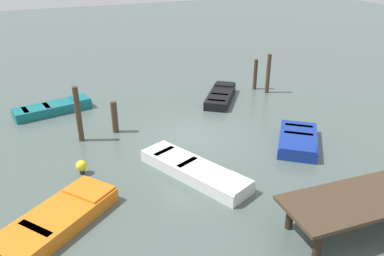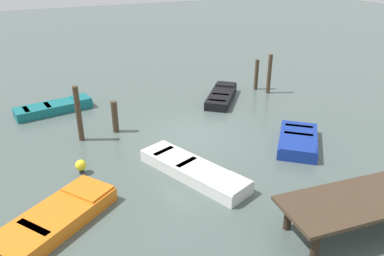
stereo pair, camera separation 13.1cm
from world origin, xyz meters
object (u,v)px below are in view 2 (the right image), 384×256
at_px(rowboat_white, 194,170).
at_px(rowboat_orange, 46,225).
at_px(rowboat_blue, 298,141).
at_px(rowboat_teal, 54,107).
at_px(mooring_piling_far_right, 115,117).
at_px(mooring_piling_mid_right, 256,75).
at_px(mooring_piling_near_right, 79,114).
at_px(rowboat_black, 221,96).
at_px(mooring_piling_mid_left, 269,74).
at_px(dock_segment, 358,203).
at_px(marker_buoy, 81,166).

height_order(rowboat_white, rowboat_orange, same).
bearing_deg(rowboat_blue, rowboat_teal, -92.43).
distance_m(rowboat_white, mooring_piling_far_right, 4.59).
bearing_deg(mooring_piling_far_right, rowboat_blue, 146.06).
relative_size(rowboat_orange, mooring_piling_mid_right, 2.60).
bearing_deg(rowboat_white, mooring_piling_near_right, -167.55).
xyz_separation_m(rowboat_black, mooring_piling_mid_right, (-2.38, -0.70, 0.57)).
bearing_deg(mooring_piling_mid_right, mooring_piling_mid_left, 110.05).
distance_m(mooring_piling_near_right, mooring_piling_mid_left, 9.70).
relative_size(dock_segment, rowboat_orange, 1.02).
relative_size(rowboat_teal, mooring_piling_mid_right, 2.16).
distance_m(rowboat_teal, mooring_piling_far_right, 3.77).
height_order(mooring_piling_near_right, mooring_piling_mid_right, mooring_piling_near_right).
relative_size(mooring_piling_mid_right, mooring_piling_mid_left, 0.79).
xyz_separation_m(dock_segment, mooring_piling_far_right, (4.24, -8.34, -0.18)).
bearing_deg(mooring_piling_near_right, rowboat_white, 124.88).
relative_size(dock_segment, rowboat_blue, 1.43).
height_order(rowboat_teal, mooring_piling_mid_right, mooring_piling_mid_right).
bearing_deg(marker_buoy, mooring_piling_mid_left, -157.91).
bearing_deg(mooring_piling_mid_right, mooring_piling_far_right, 15.01).
height_order(mooring_piling_mid_left, marker_buoy, mooring_piling_mid_left).
distance_m(rowboat_teal, marker_buoy, 5.81).
xyz_separation_m(mooring_piling_far_right, mooring_piling_mid_right, (-7.92, -2.12, 0.14)).
bearing_deg(mooring_piling_mid_left, marker_buoy, 22.09).
relative_size(rowboat_white, rowboat_black, 1.33).
relative_size(dock_segment, rowboat_white, 1.02).
height_order(mooring_piling_far_right, mooring_piling_mid_right, mooring_piling_mid_right).
distance_m(rowboat_blue, marker_buoy, 7.78).
relative_size(rowboat_black, mooring_piling_far_right, 2.39).
distance_m(rowboat_blue, mooring_piling_mid_right, 6.44).
distance_m(rowboat_orange, marker_buoy, 2.88).
bearing_deg(mooring_piling_far_right, mooring_piling_mid_right, -164.99).
xyz_separation_m(rowboat_orange, mooring_piling_mid_left, (-11.28, -6.61, 0.78)).
bearing_deg(mooring_piling_far_right, mooring_piling_mid_left, -170.37).
height_order(rowboat_white, rowboat_teal, same).
bearing_deg(rowboat_blue, rowboat_white, -45.80).
bearing_deg(rowboat_black, mooring_piling_mid_left, -52.60).
bearing_deg(rowboat_orange, mooring_piling_mid_right, -2.58).
bearing_deg(rowboat_black, rowboat_blue, -138.08).
bearing_deg(rowboat_orange, marker_buoy, 26.65).
distance_m(rowboat_white, mooring_piling_near_right, 5.10).
bearing_deg(rowboat_white, mooring_piling_mid_left, 108.06).
distance_m(mooring_piling_near_right, mooring_piling_mid_right, 9.59).
distance_m(rowboat_teal, rowboat_black, 7.76).
bearing_deg(marker_buoy, dock_segment, 136.72).
distance_m(dock_segment, rowboat_orange, 8.00).
distance_m(mooring_piling_near_right, mooring_piling_far_right, 1.46).
bearing_deg(rowboat_teal, dock_segment, -71.23).
bearing_deg(mooring_piling_mid_left, mooring_piling_far_right, 9.63).
xyz_separation_m(rowboat_teal, rowboat_black, (-7.57, 1.72, 0.00)).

